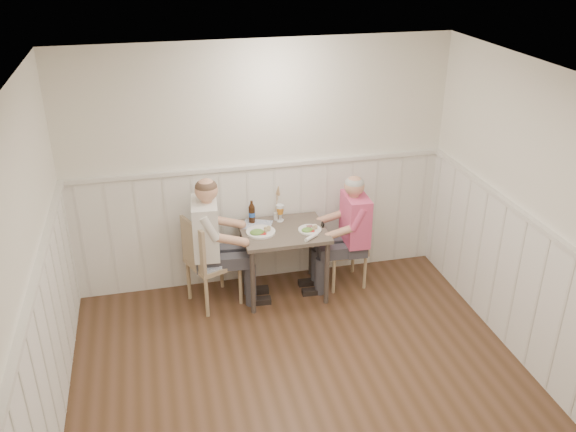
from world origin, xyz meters
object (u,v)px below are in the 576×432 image
at_px(chair_left, 208,259).
at_px(diner_cream, 211,252).
at_px(dining_table, 284,239).
at_px(man_in_pink, 351,241).
at_px(grass_vase, 276,204).
at_px(beer_bottle, 252,213).
at_px(chair_right, 349,244).

height_order(chair_left, diner_cream, diner_cream).
relative_size(dining_table, man_in_pink, 0.66).
height_order(diner_cream, grass_vase, diner_cream).
xyz_separation_m(man_in_pink, grass_vase, (-0.75, 0.27, 0.38)).
bearing_deg(grass_vase, diner_cream, -160.49).
bearing_deg(chair_left, beer_bottle, 27.39).
height_order(dining_table, chair_left, chair_left).
height_order(chair_left, grass_vase, grass_vase).
bearing_deg(chair_left, man_in_pink, -0.20).
bearing_deg(dining_table, diner_cream, -179.00).
height_order(chair_left, beer_bottle, beer_bottle).
bearing_deg(beer_bottle, diner_cream, -151.47).
relative_size(man_in_pink, beer_bottle, 5.30).
xyz_separation_m(chair_left, man_in_pink, (1.51, -0.01, 0.02)).
bearing_deg(chair_right, diner_cream, -177.63).
relative_size(chair_right, beer_bottle, 3.55).
relative_size(diner_cream, grass_vase, 3.52).
xyz_separation_m(chair_right, man_in_pink, (-0.02, -0.08, 0.07)).
distance_m(chair_left, beer_bottle, 0.66).
distance_m(chair_right, man_in_pink, 0.11).
bearing_deg(grass_vase, beer_bottle, -179.50).
bearing_deg(dining_table, grass_vase, 96.23).
bearing_deg(man_in_pink, dining_table, 177.74).
bearing_deg(man_in_pink, diner_cream, 179.40).
bearing_deg(man_in_pink, chair_right, 77.41).
relative_size(dining_table, diner_cream, 0.61).
relative_size(chair_right, grass_vase, 2.17).
bearing_deg(dining_table, beer_bottle, 139.54).
bearing_deg(grass_vase, chair_right, -14.25).
relative_size(man_in_pink, diner_cream, 0.92).
distance_m(chair_right, chair_left, 1.53).
distance_m(beer_bottle, grass_vase, 0.27).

